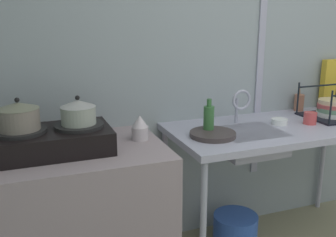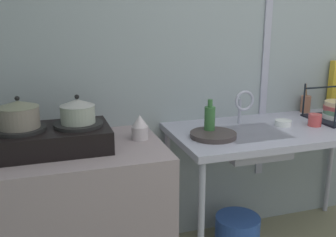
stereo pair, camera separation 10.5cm
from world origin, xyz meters
name	(u,v)px [view 2 (the right image)]	position (x,y,z in m)	size (l,w,h in m)	color
wall_back	(259,48)	(0.00, 1.81, 1.29)	(4.96, 0.10, 2.58)	#8E9B9E
wall_metal_strip	(268,29)	(0.02, 1.75, 1.42)	(0.05, 0.01, 2.07)	#A3A5B8
counter_concrete	(56,222)	(-1.43, 1.42, 0.42)	(1.20, 0.66, 0.84)	gray
counter_sink	(282,136)	(-0.03, 1.42, 0.77)	(1.40, 0.66, 0.84)	#A3A5B8
stove	(51,138)	(-1.42, 1.42, 0.90)	(0.60, 0.36, 0.14)	black
pot_on_left_burner	(19,114)	(-1.56, 1.42, 1.04)	(0.20, 0.20, 0.16)	slate
pot_on_right_burner	(78,111)	(-1.27, 1.42, 1.04)	(0.18, 0.18, 0.15)	#959F8F
percolator	(140,127)	(-0.94, 1.47, 0.90)	(0.10, 0.10, 0.14)	beige
sink_basin	(251,143)	(-0.27, 1.38, 0.77)	(0.38, 0.34, 0.13)	#A3A5B8
faucet	(244,103)	(-0.25, 1.54, 0.98)	(0.13, 0.08, 0.23)	#A3A5B8
frying_pan	(213,135)	(-0.53, 1.37, 0.85)	(0.27, 0.27, 0.03)	#3B3332
cup_by_rack	(315,120)	(0.18, 1.38, 0.87)	(0.08, 0.08, 0.08)	#C84747
small_bowl_on_drainboard	(283,123)	(-0.01, 1.45, 0.85)	(0.10, 0.10, 0.04)	white
bottle_by_sink	(210,120)	(-0.53, 1.43, 0.92)	(0.06, 0.06, 0.21)	#336834
utensil_jar	(306,104)	(0.34, 1.70, 0.90)	(0.07, 0.07, 0.21)	#9F664E
bucket_on_floor	(237,232)	(-0.28, 1.47, 0.11)	(0.30, 0.30, 0.23)	#3058B3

